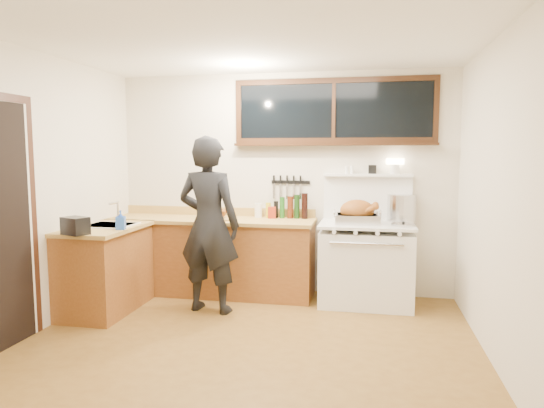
% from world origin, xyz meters
% --- Properties ---
extents(ground_plane, '(4.00, 3.50, 0.02)m').
position_xyz_m(ground_plane, '(0.00, 0.00, -0.01)').
color(ground_plane, brown).
extents(room_shell, '(4.10, 3.60, 2.65)m').
position_xyz_m(room_shell, '(0.00, 0.00, 1.65)').
color(room_shell, beige).
rests_on(room_shell, ground).
extents(counter_back, '(2.44, 0.64, 1.00)m').
position_xyz_m(counter_back, '(-0.80, 1.45, 0.45)').
color(counter_back, brown).
rests_on(counter_back, ground).
extents(counter_left, '(0.64, 1.09, 0.90)m').
position_xyz_m(counter_left, '(-1.70, 0.62, 0.45)').
color(counter_left, brown).
rests_on(counter_left, ground).
extents(sink_unit, '(0.50, 0.45, 0.37)m').
position_xyz_m(sink_unit, '(-1.68, 0.70, 0.85)').
color(sink_unit, white).
rests_on(sink_unit, counter_left).
extents(vintage_stove, '(1.02, 0.74, 1.60)m').
position_xyz_m(vintage_stove, '(1.00, 1.41, 0.47)').
color(vintage_stove, white).
rests_on(vintage_stove, ground).
extents(back_window, '(2.32, 0.13, 0.77)m').
position_xyz_m(back_window, '(0.60, 1.72, 2.06)').
color(back_window, black).
rests_on(back_window, room_shell).
extents(knife_strip, '(0.46, 0.03, 0.28)m').
position_xyz_m(knife_strip, '(0.08, 1.73, 1.31)').
color(knife_strip, black).
rests_on(knife_strip, room_shell).
extents(man, '(0.73, 0.53, 1.84)m').
position_xyz_m(man, '(-0.62, 0.82, 0.92)').
color(man, black).
rests_on(man, ground).
extents(soap_bottle, '(0.11, 0.11, 0.19)m').
position_xyz_m(soap_bottle, '(-1.43, 0.48, 1.00)').
color(soap_bottle, blue).
rests_on(soap_bottle, counter_left).
extents(toaster, '(0.28, 0.24, 0.17)m').
position_xyz_m(toaster, '(-1.70, 0.12, 0.98)').
color(toaster, black).
rests_on(toaster, counter_left).
extents(cutting_board, '(0.50, 0.44, 0.14)m').
position_xyz_m(cutting_board, '(-0.70, 1.34, 0.95)').
color(cutting_board, tan).
rests_on(cutting_board, counter_back).
extents(roast_turkey, '(0.52, 0.40, 0.26)m').
position_xyz_m(roast_turkey, '(0.90, 1.38, 1.00)').
color(roast_turkey, silver).
rests_on(roast_turkey, vintage_stove).
extents(stockpot, '(0.34, 0.34, 0.30)m').
position_xyz_m(stockpot, '(1.38, 1.67, 1.05)').
color(stockpot, silver).
rests_on(stockpot, vintage_stove).
extents(saucepan, '(0.17, 0.29, 0.12)m').
position_xyz_m(saucepan, '(1.05, 1.53, 0.96)').
color(saucepan, silver).
rests_on(saucepan, vintage_stove).
extents(pot_lid, '(0.30, 0.30, 0.04)m').
position_xyz_m(pot_lid, '(1.38, 1.30, 0.91)').
color(pot_lid, silver).
rests_on(pot_lid, vintage_stove).
extents(coffee_tin, '(0.10, 0.08, 0.14)m').
position_xyz_m(coffee_tin, '(-0.10, 1.59, 0.97)').
color(coffee_tin, '#9E2811').
rests_on(coffee_tin, counter_back).
extents(pitcher, '(0.12, 0.12, 0.17)m').
position_xyz_m(pitcher, '(-0.27, 1.63, 0.99)').
color(pitcher, white).
rests_on(pitcher, counter_back).
extents(bottle_cluster, '(0.50, 0.07, 0.30)m').
position_xyz_m(bottle_cluster, '(0.11, 1.63, 1.03)').
color(bottle_cluster, black).
rests_on(bottle_cluster, counter_back).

